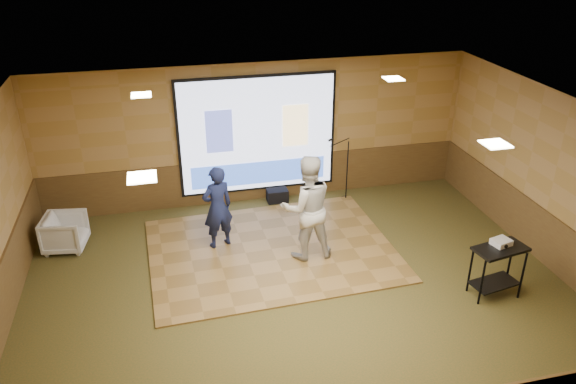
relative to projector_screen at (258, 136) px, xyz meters
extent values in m
plane|color=#323A1A|center=(0.00, -3.44, -1.47)|extent=(9.00, 9.00, 0.00)
cube|color=#A27B43|center=(0.00, 0.06, 0.03)|extent=(9.00, 0.04, 3.00)
cube|color=#A27B43|center=(0.00, -6.94, 0.03)|extent=(9.00, 0.04, 3.00)
cube|color=#A27B43|center=(4.50, -3.44, 0.03)|extent=(0.04, 7.00, 3.00)
cube|color=beige|center=(0.00, -3.44, 1.53)|extent=(9.00, 7.00, 0.04)
cube|color=#50341A|center=(0.00, 0.04, -1.00)|extent=(9.00, 0.04, 0.95)
cube|color=#50341A|center=(-4.48, -3.44, -1.00)|extent=(0.04, 7.00, 0.95)
cube|color=#50341A|center=(4.48, -3.44, -1.00)|extent=(0.04, 7.00, 0.95)
cube|color=black|center=(0.00, 0.01, 0.03)|extent=(3.32, 0.03, 2.52)
cube|color=#C8D5FD|center=(0.00, -0.02, 0.03)|extent=(3.20, 0.02, 2.40)
cube|color=#424B92|center=(-0.80, -0.03, 0.18)|extent=(0.55, 0.01, 0.90)
cube|color=#F4D38D|center=(0.80, -0.03, 0.18)|extent=(0.55, 0.01, 0.90)
cube|color=#3053B4|center=(0.00, -0.03, -0.82)|extent=(2.88, 0.01, 0.50)
cube|color=beige|center=(-2.20, -1.64, 1.50)|extent=(0.32, 0.32, 0.02)
cube|color=beige|center=(2.20, -1.64, 1.50)|extent=(0.32, 0.32, 0.02)
cube|color=beige|center=(-2.20, -4.94, 1.50)|extent=(0.32, 0.32, 0.02)
cube|color=beige|center=(2.20, -4.94, 1.50)|extent=(0.32, 0.32, 0.02)
cube|color=olive|center=(-0.17, -2.13, -1.46)|extent=(4.55, 3.54, 0.03)
imported|color=#151C43|center=(-1.09, -1.76, -0.65)|extent=(0.67, 0.55, 1.59)
imported|color=beige|center=(0.40, -2.47, -0.47)|extent=(0.95, 0.75, 1.95)
cylinder|color=black|center=(2.72, -4.46, -1.05)|extent=(0.04, 0.04, 0.85)
cylinder|color=black|center=(3.44, -4.46, -1.05)|extent=(0.04, 0.04, 0.85)
cylinder|color=black|center=(2.72, -4.10, -1.05)|extent=(0.04, 0.04, 0.85)
cylinder|color=black|center=(3.44, -4.10, -1.05)|extent=(0.04, 0.04, 0.85)
cube|color=black|center=(3.08, -4.28, -0.60)|extent=(0.85, 0.45, 0.04)
cube|color=black|center=(3.08, -4.28, -1.25)|extent=(0.76, 0.40, 0.03)
cube|color=silver|center=(3.13, -4.20, -0.53)|extent=(0.33, 0.30, 0.09)
cylinder|color=black|center=(1.85, -0.43, -1.47)|extent=(0.23, 0.23, 0.02)
cylinder|color=black|center=(1.85, -0.43, -0.80)|extent=(0.02, 0.02, 1.35)
cylinder|color=black|center=(1.65, -0.43, -0.13)|extent=(0.43, 0.02, 0.17)
cylinder|color=black|center=(1.45, -0.43, -0.06)|extent=(0.10, 0.05, 0.08)
imported|color=gray|center=(-3.87, -1.16, -1.14)|extent=(0.84, 0.82, 0.67)
cube|color=black|center=(0.36, -0.19, -1.34)|extent=(0.45, 0.30, 0.28)
camera|label=1|loc=(-1.93, -10.84, 4.10)|focal=35.00mm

